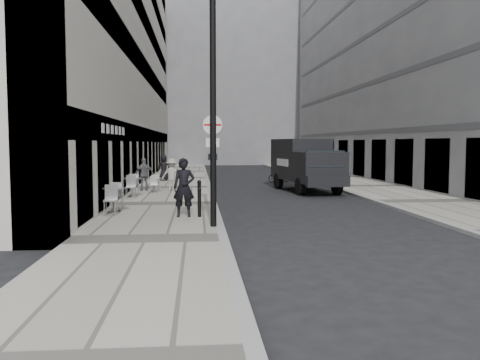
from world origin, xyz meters
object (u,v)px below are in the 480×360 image
(lamppost, at_px, (213,92))
(cyclist, at_px, (279,172))
(sign_post, at_px, (213,152))
(walking_man, at_px, (184,187))
(panel_van, at_px, (305,162))

(lamppost, height_order, cyclist, lamppost)
(sign_post, height_order, cyclist, sign_post)
(walking_man, height_order, panel_van, panel_van)
(walking_man, bearing_deg, panel_van, 61.16)
(lamppost, bearing_deg, sign_post, 90.00)
(panel_van, distance_m, cyclist, 6.25)
(sign_post, xyz_separation_m, cyclist, (4.87, 17.44, -1.64))
(sign_post, height_order, lamppost, lamppost)
(walking_man, distance_m, panel_van, 11.57)
(sign_post, relative_size, cyclist, 2.03)
(lamppost, distance_m, panel_van, 13.15)
(sign_post, bearing_deg, panel_van, 72.51)
(walking_man, xyz_separation_m, lamppost, (0.91, -2.01, 2.95))
(walking_man, xyz_separation_m, sign_post, (0.91, -1.49, 1.19))
(lamppost, height_order, panel_van, lamppost)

